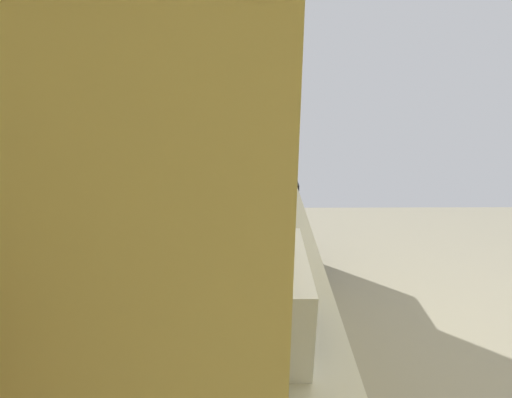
# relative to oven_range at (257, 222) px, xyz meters

# --- Properties ---
(wall_back) EXTENTS (3.75, 0.12, 2.68)m
(wall_back) POSITION_rel_oven_range_xyz_m (-1.44, 0.38, 0.87)
(wall_back) COLOR beige
(wall_back) RESTS_ON ground_plane
(counter_run) EXTENTS (2.96, 0.64, 0.90)m
(counter_run) POSITION_rel_oven_range_xyz_m (-1.77, 0.02, -0.01)
(counter_run) COLOR #EED87C
(counter_run) RESTS_ON ground_plane
(upper_cabinets) EXTENTS (1.90, 0.33, 0.62)m
(upper_cabinets) POSITION_rel_oven_range_xyz_m (-1.77, 0.16, 1.35)
(upper_cabinets) COLOR #F0D47B
(oven_range) EXTENTS (0.60, 0.66, 1.08)m
(oven_range) POSITION_rel_oven_range_xyz_m (0.00, 0.00, 0.00)
(oven_range) COLOR black
(oven_range) RESTS_ON ground_plane
(microwave) EXTENTS (0.45, 0.39, 0.31)m
(microwave) POSITION_rel_oven_range_xyz_m (-1.92, 0.03, 0.59)
(microwave) COLOR white
(microwave) RESTS_ON counter_run
(bowl) EXTENTS (0.13, 0.13, 0.07)m
(bowl) POSITION_rel_oven_range_xyz_m (-0.69, -0.08, 0.48)
(bowl) COLOR silver
(bowl) RESTS_ON counter_run
(kettle) EXTENTS (0.19, 0.14, 0.19)m
(kettle) POSITION_rel_oven_range_xyz_m (-1.27, -0.08, 0.52)
(kettle) COLOR #B7BABF
(kettle) RESTS_ON counter_run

